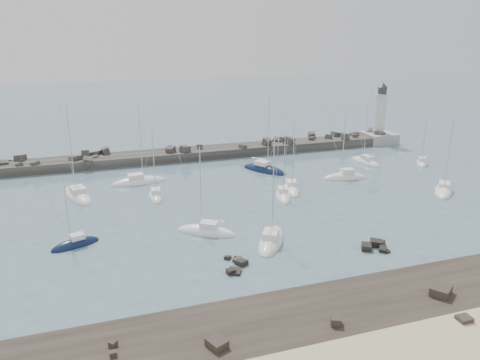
% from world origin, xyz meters
% --- Properties ---
extents(ground, '(400.00, 400.00, 0.00)m').
position_xyz_m(ground, '(0.00, 0.00, 0.00)').
color(ground, slate).
rests_on(ground, ground).
extents(rock_shelf, '(140.00, 12.24, 1.70)m').
position_xyz_m(rock_shelf, '(0.16, -22.00, 0.01)').
color(rock_shelf, black).
rests_on(rock_shelf, ground).
extents(rock_cluster_near, '(3.07, 4.87, 1.13)m').
position_xyz_m(rock_cluster_near, '(-3.51, -9.33, 0.05)').
color(rock_cluster_near, black).
rests_on(rock_cluster_near, ground).
extents(rock_cluster_far, '(4.00, 3.21, 1.53)m').
position_xyz_m(rock_cluster_far, '(13.98, -10.07, 0.13)').
color(rock_cluster_far, black).
rests_on(rock_cluster_far, ground).
extents(breakwater, '(115.00, 7.22, 4.95)m').
position_xyz_m(breakwater, '(-7.27, 38.01, 0.30)').
color(breakwater, '#302E2B').
rests_on(breakwater, ground).
extents(lighthouse, '(7.00, 7.00, 14.60)m').
position_xyz_m(lighthouse, '(47.00, 38.00, 3.09)').
color(lighthouse, gray).
rests_on(lighthouse, ground).
extents(sailboat_1, '(5.73, 10.37, 15.55)m').
position_xyz_m(sailboat_1, '(-20.36, 20.51, 0.14)').
color(sailboat_1, white).
rests_on(sailboat_1, ground).
extents(sailboat_2, '(6.26, 3.85, 9.76)m').
position_xyz_m(sailboat_2, '(-20.64, 1.89, 0.14)').
color(sailboat_2, '#0D1A39').
rests_on(sailboat_2, ground).
extents(sailboat_3, '(2.80, 7.25, 11.29)m').
position_xyz_m(sailboat_3, '(-8.52, 16.60, 0.13)').
color(sailboat_3, white).
rests_on(sailboat_3, ground).
extents(sailboat_4, '(9.56, 3.55, 14.75)m').
position_xyz_m(sailboat_4, '(-10.28, 24.54, 0.14)').
color(sailboat_4, white).
rests_on(sailboat_4, ground).
extents(sailboat_5, '(7.91, 6.43, 12.56)m').
position_xyz_m(sailboat_5, '(-4.39, 0.50, 0.14)').
color(sailboat_5, white).
rests_on(sailboat_5, ground).
extents(sailboat_6, '(4.14, 7.47, 11.42)m').
position_xyz_m(sailboat_6, '(10.57, 10.04, 0.14)').
color(sailboat_6, white).
rests_on(sailboat_6, ground).
extents(sailboat_7, '(7.05, 9.05, 14.14)m').
position_xyz_m(sailboat_7, '(2.55, -4.78, 0.14)').
color(sailboat_7, white).
rests_on(sailboat_7, ground).
extents(sailboat_8, '(7.58, 9.49, 14.93)m').
position_xyz_m(sailboat_8, '(13.03, 24.50, 0.15)').
color(sailboat_8, '#0D1A39').
rests_on(sailboat_8, ground).
extents(sailboat_9, '(8.15, 3.67, 12.70)m').
position_xyz_m(sailboat_9, '(24.92, 15.48, 0.16)').
color(sailboat_9, white).
rests_on(sailboat_9, ground).
extents(sailboat_10, '(3.47, 8.03, 12.41)m').
position_xyz_m(sailboat_10, '(34.16, 23.25, 0.14)').
color(sailboat_10, white).
rests_on(sailboat_10, ground).
extents(sailboat_11, '(7.72, 8.07, 13.38)m').
position_xyz_m(sailboat_11, '(36.60, 4.10, 0.13)').
color(sailboat_11, white).
rests_on(sailboat_11, ground).
extents(sailboat_12, '(4.97, 5.96, 9.70)m').
position_xyz_m(sailboat_12, '(44.32, 19.09, 0.14)').
color(sailboat_12, white).
rests_on(sailboat_12, ground).
extents(sailboat_13, '(4.43, 8.08, 12.33)m').
position_xyz_m(sailboat_13, '(13.20, 12.58, 0.14)').
color(sailboat_13, white).
rests_on(sailboat_13, ground).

